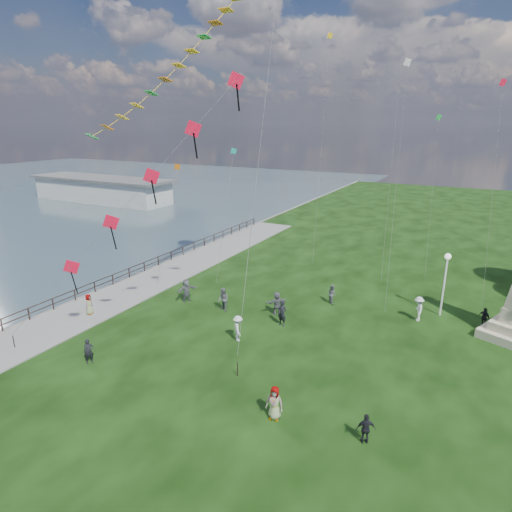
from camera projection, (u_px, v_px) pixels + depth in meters
The scene contains 17 objects.
waterfront at pixel (114, 292), 36.24m from camera, with size 200.00×200.00×1.51m.
pier_pavilion at pixel (102, 189), 80.02m from camera, with size 30.00×8.00×4.40m.
lamppost at pixel (446, 271), 30.69m from camera, with size 0.44×0.44×4.79m.
person_0 at pixel (89, 351), 25.18m from camera, with size 0.56×0.37×1.54m, color black.
person_1 at pixel (223, 300), 32.24m from camera, with size 0.87×0.54×1.80m, color #595960.
person_2 at pixel (238, 328), 27.81m from camera, with size 1.11×0.57×1.72m, color silver.
person_3 at pixel (366, 429), 18.85m from camera, with size 0.86×0.44×1.47m, color black.
person_4 at pixel (275, 403), 20.38m from camera, with size 0.84×0.52×1.73m, color #595960.
person_5 at pixel (186, 290), 33.92m from camera, with size 1.76×0.76×1.90m, color #595960.
person_6 at pixel (282, 313), 29.85m from camera, with size 0.68×0.45×1.87m, color black.
person_7 at pixel (332, 294), 33.64m from camera, with size 0.75×0.46×1.54m, color #595960.
person_8 at pixel (418, 309), 30.62m from camera, with size 1.17×0.60×1.81m, color silver.
person_9 at pixel (484, 317), 29.67m from camera, with size 0.86×0.44×1.47m, color black.
person_10 at pixel (89, 305), 31.52m from camera, with size 0.75×0.46×1.54m, color #595960.
person_11 at pixel (277, 303), 31.68m from camera, with size 1.62×0.70×1.75m, color #595960.
red_kite_train at pixel (148, 183), 25.56m from camera, with size 11.64×9.35×16.51m.
small_kites at pixel (374, 112), 35.60m from camera, with size 28.72×18.10×30.15m.
Camera 1 is at (11.31, -15.02, 13.62)m, focal length 30.00 mm.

